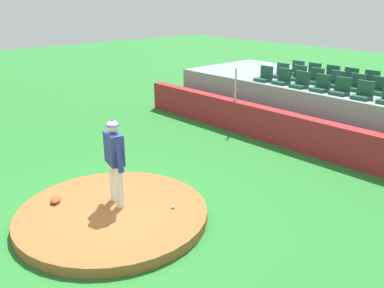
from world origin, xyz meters
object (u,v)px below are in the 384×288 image
stadium_chair_10 (336,82)px  stadium_chair_11 (356,85)px  stadium_chair_3 (321,86)px  stadium_chair_16 (331,76)px  stadium_chair_8 (298,76)px  stadium_chair_18 (370,81)px  stadium_chair_15 (313,73)px  stadium_chair_9 (315,79)px  stadium_chair_17 (349,78)px  stadium_chair_0 (265,76)px  stadium_chair_1 (283,79)px  stadium_chair_5 (363,93)px  pitcher (114,156)px  baseball (173,207)px  stadium_chair_14 (296,70)px  stadium_chair_7 (281,73)px  stadium_chair_2 (300,82)px  stadium_chair_12 (378,88)px  stadium_chair_4 (341,89)px  fielding_glove (56,200)px

stadium_chair_10 → stadium_chair_11: same height
stadium_chair_3 → stadium_chair_16: bearing=-68.5°
stadium_chair_3 → stadium_chair_8: size_ratio=1.00×
stadium_chair_18 → stadium_chair_15: bearing=0.6°
stadium_chair_9 → stadium_chair_18: size_ratio=1.00×
stadium_chair_3 → stadium_chair_17: (-0.01, 1.77, 0.00)m
stadium_chair_0 → stadium_chair_3: same height
stadium_chair_1 → stadium_chair_10: bearing=-148.1°
stadium_chair_9 → stadium_chair_16: 0.92m
stadium_chair_1 → stadium_chair_5: 2.81m
pitcher → baseball: bearing=49.7°
baseball → stadium_chair_5: (0.62, 6.55, 1.48)m
stadium_chair_11 → stadium_chair_14: 2.94m
stadium_chair_10 → stadium_chair_11: bearing=177.9°
stadium_chair_7 → stadium_chair_14: (0.03, 0.91, 0.00)m
stadium_chair_0 → stadium_chair_2: size_ratio=1.00×
stadium_chair_8 → stadium_chair_12: (2.80, 0.00, 0.00)m
stadium_chair_8 → stadium_chair_15: 0.87m
stadium_chair_3 → baseball: bearing=96.5°
stadium_chair_5 → stadium_chair_17: 2.27m
baseball → stadium_chair_12: (0.61, 7.49, 1.48)m
pitcher → stadium_chair_8: bearing=111.6°
stadium_chair_5 → stadium_chair_10: 1.67m
stadium_chair_8 → pitcher: bearing=98.5°
stadium_chair_8 → stadium_chair_16: bearing=-129.9°
stadium_chair_1 → stadium_chair_12: same height
pitcher → stadium_chair_16: stadium_chair_16 is taller
stadium_chair_9 → stadium_chair_17: 1.16m
stadium_chair_5 → stadium_chair_4: bearing=-3.6°
stadium_chair_11 → baseball: bearing=90.6°
baseball → stadium_chair_18: (-0.07, 8.38, 1.48)m
stadium_chair_16 → stadium_chair_11: bearing=146.1°
stadium_chair_7 → stadium_chair_18: (2.84, 0.91, 0.00)m
stadium_chair_14 → stadium_chair_16: bearing=179.7°
pitcher → stadium_chair_11: 8.23m
stadium_chair_1 → stadium_chair_3: size_ratio=1.00×
pitcher → stadium_chair_8: (-1.23, 8.21, 0.44)m
fielding_glove → stadium_chair_3: 8.46m
stadium_chair_8 → stadium_chair_4: bearing=156.8°
stadium_chair_9 → stadium_chair_16: (0.04, 0.92, 0.00)m
stadium_chair_8 → stadium_chair_12: bearing=-179.9°
stadium_chair_4 → stadium_chair_7: same height
stadium_chair_3 → stadium_chair_14: same height
fielding_glove → stadium_chair_3: stadium_chair_3 is taller
fielding_glove → stadium_chair_4: size_ratio=0.60×
stadium_chair_12 → stadium_chair_14: bearing=-14.3°
stadium_chair_17 → stadium_chair_8: bearing=31.0°
fielding_glove → stadium_chair_0: bearing=137.6°
fielding_glove → stadium_chair_18: stadium_chair_18 is taller
stadium_chair_0 → stadium_chair_12: (3.52, 0.95, 0.00)m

